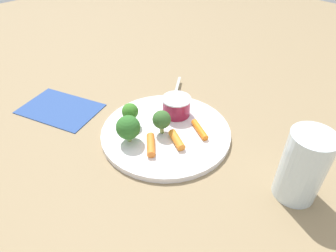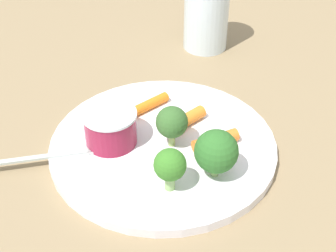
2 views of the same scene
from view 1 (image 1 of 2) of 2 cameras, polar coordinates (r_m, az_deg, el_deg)
ground_plane at (r=0.62m, az=-0.40°, el=-1.63°), size 2.40×2.40×0.00m
plate at (r=0.62m, az=-0.41°, el=-1.21°), size 0.27×0.27×0.01m
sauce_cup at (r=0.65m, az=1.63°, el=3.85°), size 0.06×0.06×0.04m
broccoli_floret_0 at (r=0.59m, az=-1.27°, el=1.24°), size 0.04×0.04×0.05m
broccoli_floret_1 at (r=0.61m, az=-7.35°, el=2.73°), size 0.03×0.03×0.05m
broccoli_floret_2 at (r=0.57m, az=-7.72°, el=-0.29°), size 0.05×0.05×0.06m
carrot_stick_0 at (r=0.58m, az=1.69°, el=-2.70°), size 0.05×0.03×0.02m
carrot_stick_1 at (r=0.57m, az=-3.35°, el=-3.67°), size 0.05×0.05×0.02m
carrot_stick_2 at (r=0.61m, az=6.14°, el=-0.70°), size 0.06×0.04×0.01m
fork at (r=0.72m, az=1.41°, el=6.18°), size 0.11×0.13×0.00m
drinking_glass at (r=0.51m, az=24.67°, el=-7.13°), size 0.07×0.07×0.13m
napkin at (r=0.74m, az=-20.14°, el=3.21°), size 0.21×0.18×0.00m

